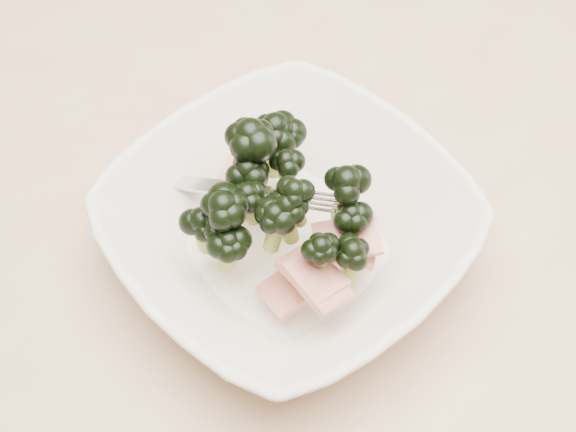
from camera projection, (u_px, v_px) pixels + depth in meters
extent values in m
cube|color=tan|center=(358.00, 197.00, 0.72)|extent=(1.20, 0.80, 0.04)
cylinder|color=tan|center=(492.00, 51.00, 1.36)|extent=(0.06, 0.06, 0.71)
imported|color=beige|center=(288.00, 228.00, 0.63)|extent=(0.32, 0.32, 0.07)
cylinder|color=olive|center=(286.00, 175.00, 0.63)|extent=(0.01, 0.02, 0.03)
ellipsoid|color=black|center=(286.00, 160.00, 0.61)|extent=(0.03, 0.03, 0.02)
cylinder|color=olive|center=(224.00, 240.00, 0.60)|extent=(0.01, 0.02, 0.03)
ellipsoid|color=black|center=(222.00, 225.00, 0.59)|extent=(0.03, 0.03, 0.02)
cylinder|color=olive|center=(275.00, 232.00, 0.59)|extent=(0.02, 0.01, 0.04)
ellipsoid|color=black|center=(275.00, 214.00, 0.57)|extent=(0.03, 0.03, 0.02)
cylinder|color=olive|center=(230.00, 257.00, 0.60)|extent=(0.02, 0.02, 0.04)
ellipsoid|color=black|center=(229.00, 241.00, 0.58)|extent=(0.03, 0.03, 0.03)
cylinder|color=olive|center=(320.00, 262.00, 0.59)|extent=(0.02, 0.02, 0.04)
ellipsoid|color=black|center=(321.00, 246.00, 0.57)|extent=(0.03, 0.03, 0.02)
cylinder|color=olive|center=(248.00, 185.00, 0.62)|extent=(0.02, 0.02, 0.03)
ellipsoid|color=black|center=(247.00, 169.00, 0.60)|extent=(0.04, 0.04, 0.03)
cylinder|color=olive|center=(283.00, 152.00, 0.66)|extent=(0.02, 0.02, 0.04)
ellipsoid|color=black|center=(283.00, 131.00, 0.64)|extent=(0.04, 0.04, 0.03)
cylinder|color=olive|center=(252.00, 163.00, 0.63)|extent=(0.02, 0.02, 0.06)
ellipsoid|color=black|center=(250.00, 134.00, 0.60)|extent=(0.04, 0.04, 0.03)
cylinder|color=olive|center=(351.00, 267.00, 0.60)|extent=(0.02, 0.02, 0.04)
ellipsoid|color=black|center=(353.00, 251.00, 0.58)|extent=(0.03, 0.03, 0.02)
cylinder|color=olive|center=(226.00, 229.00, 0.60)|extent=(0.02, 0.02, 0.05)
ellipsoid|color=black|center=(223.00, 205.00, 0.58)|extent=(0.04, 0.04, 0.03)
cylinder|color=olive|center=(276.00, 152.00, 0.66)|extent=(0.02, 0.02, 0.05)
ellipsoid|color=black|center=(275.00, 127.00, 0.63)|extent=(0.04, 0.04, 0.03)
cylinder|color=olive|center=(350.00, 228.00, 0.61)|extent=(0.01, 0.01, 0.03)
ellipsoid|color=black|center=(352.00, 214.00, 0.59)|extent=(0.03, 0.03, 0.02)
cylinder|color=olive|center=(344.00, 203.00, 0.61)|extent=(0.02, 0.02, 0.05)
ellipsoid|color=black|center=(347.00, 180.00, 0.59)|extent=(0.04, 0.04, 0.03)
cylinder|color=olive|center=(205.00, 238.00, 0.62)|extent=(0.02, 0.02, 0.04)
ellipsoid|color=black|center=(202.00, 220.00, 0.60)|extent=(0.04, 0.04, 0.03)
cylinder|color=olive|center=(288.00, 224.00, 0.59)|extent=(0.02, 0.02, 0.04)
ellipsoid|color=black|center=(288.00, 205.00, 0.57)|extent=(0.03, 0.03, 0.03)
cylinder|color=olive|center=(294.00, 209.00, 0.59)|extent=(0.02, 0.01, 0.04)
ellipsoid|color=black|center=(295.00, 190.00, 0.57)|extent=(0.03, 0.03, 0.02)
cylinder|color=olive|center=(248.00, 209.00, 0.61)|extent=(0.02, 0.02, 0.03)
ellipsoid|color=black|center=(247.00, 193.00, 0.59)|extent=(0.03, 0.03, 0.02)
cube|color=maroon|center=(361.00, 247.00, 0.62)|extent=(0.04, 0.04, 0.02)
cube|color=maroon|center=(347.00, 239.00, 0.60)|extent=(0.06, 0.05, 0.02)
cube|color=maroon|center=(237.00, 183.00, 0.66)|extent=(0.05, 0.05, 0.02)
cube|color=maroon|center=(313.00, 274.00, 0.59)|extent=(0.04, 0.05, 0.01)
cube|color=maroon|center=(317.00, 281.00, 0.58)|extent=(0.04, 0.05, 0.02)
cube|color=maroon|center=(293.00, 286.00, 0.61)|extent=(0.05, 0.04, 0.02)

